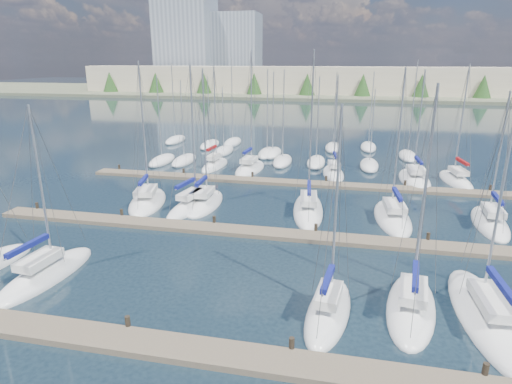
% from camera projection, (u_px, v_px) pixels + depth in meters
% --- Properties ---
extents(ground, '(400.00, 400.00, 0.00)m').
position_uv_depth(ground, '(312.00, 136.00, 73.35)').
color(ground, '#1A2934').
rests_on(ground, ground).
extents(dock_near, '(44.00, 1.93, 1.10)m').
position_uv_depth(dock_near, '(200.00, 352.00, 19.20)').
color(dock_near, '#6B5E4C').
rests_on(dock_near, ground).
extents(dock_mid, '(44.00, 1.93, 1.10)m').
position_uv_depth(dock_mid, '(262.00, 233.00, 32.26)').
color(dock_mid, '#6B5E4C').
rests_on(dock_mid, ground).
extents(dock_far, '(44.00, 1.93, 1.10)m').
position_uv_depth(dock_far, '(287.00, 182.00, 45.33)').
color(dock_far, '#6B5E4C').
rests_on(dock_far, ground).
extents(sailboat_m, '(3.02, 8.06, 11.20)m').
position_uv_depth(sailboat_m, '(490.00, 223.00, 34.17)').
color(sailboat_m, white).
rests_on(sailboat_m, ground).
extents(sailboat_h, '(4.85, 8.39, 13.30)m').
position_uv_depth(sailboat_h, '(148.00, 202.00, 39.21)').
color(sailboat_h, white).
rests_on(sailboat_h, ground).
extents(sailboat_n, '(2.61, 7.04, 12.71)m').
position_uv_depth(sailboat_n, '(215.00, 165.00, 52.36)').
color(sailboat_n, white).
rests_on(sailboat_n, ground).
extents(sailboat_q, '(3.45, 8.72, 12.40)m').
position_uv_depth(sailboat_q, '(414.00, 179.00, 46.48)').
color(sailboat_q, white).
rests_on(sailboat_q, ground).
extents(sailboat_d, '(2.93, 7.03, 11.50)m').
position_uv_depth(sailboat_d, '(328.00, 311.00, 22.20)').
color(sailboat_d, white).
rests_on(sailboat_d, ground).
extents(sailboat_i, '(3.51, 8.14, 13.02)m').
position_uv_depth(sailboat_i, '(192.00, 205.00, 38.14)').
color(sailboat_i, white).
rests_on(sailboat_i, ground).
extents(sailboat_r, '(3.33, 8.12, 13.02)m').
position_uv_depth(sailboat_r, '(456.00, 181.00, 45.90)').
color(sailboat_r, white).
rests_on(sailboat_r, ground).
extents(sailboat_o, '(3.29, 7.80, 14.30)m').
position_uv_depth(sailboat_o, '(250.00, 168.00, 50.93)').
color(sailboat_o, white).
rests_on(sailboat_o, ground).
extents(sailboat_b, '(3.03, 8.04, 11.06)m').
position_uv_depth(sailboat_b, '(46.00, 274.00, 25.99)').
color(sailboat_b, white).
rests_on(sailboat_b, ground).
extents(sailboat_f, '(3.18, 10.08, 14.04)m').
position_uv_depth(sailboat_f, '(486.00, 315.00, 21.85)').
color(sailboat_f, white).
rests_on(sailboat_f, ground).
extents(sailboat_e, '(3.58, 7.99, 12.41)m').
position_uv_depth(sailboat_e, '(411.00, 307.00, 22.60)').
color(sailboat_e, white).
rests_on(sailboat_e, ground).
extents(sailboat_k, '(3.43, 9.63, 14.20)m').
position_uv_depth(sailboat_k, '(308.00, 209.00, 37.16)').
color(sailboat_k, white).
rests_on(sailboat_k, ground).
extents(sailboat_p, '(3.21, 7.03, 11.80)m').
position_uv_depth(sailboat_p, '(333.00, 173.00, 48.76)').
color(sailboat_p, white).
rests_on(sailboat_p, ground).
extents(sailboat_j, '(2.83, 7.53, 12.68)m').
position_uv_depth(sailboat_j, '(205.00, 203.00, 38.76)').
color(sailboat_j, white).
rests_on(sailboat_j, ground).
extents(sailboat_l, '(3.36, 8.66, 12.86)m').
position_uv_depth(sailboat_l, '(392.00, 217.00, 35.33)').
color(sailboat_l, white).
rests_on(sailboat_l, ground).
extents(distant_boats, '(36.93, 20.75, 13.30)m').
position_uv_depth(distant_boats, '(270.00, 153.00, 58.98)').
color(distant_boats, '#9EA0A5').
rests_on(distant_boats, ground).
extents(shoreline, '(400.00, 60.00, 38.00)m').
position_uv_depth(shoreline, '(297.00, 73.00, 157.54)').
color(shoreline, '#666B51').
rests_on(shoreline, ground).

